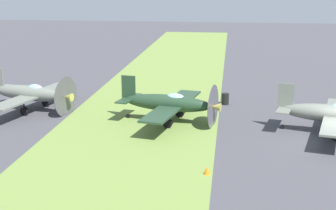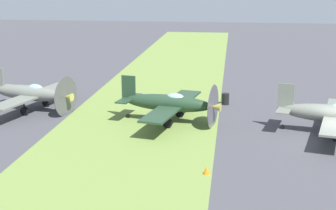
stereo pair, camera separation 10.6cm
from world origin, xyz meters
name	(u,v)px [view 2 (the right image)]	position (x,y,z in m)	size (l,w,h in m)	color
ground_plane	(334,144)	(0.00, 0.00, 0.00)	(160.00, 160.00, 0.00)	#424247
grass_verge	(131,136)	(0.00, -12.73, 0.00)	(120.00, 11.00, 0.01)	olive
airplane_lead	(334,114)	(-2.00, 0.24, 1.37)	(9.26, 7.41, 3.28)	slate
airplane_wingman	(170,103)	(-3.39, -10.64, 1.37)	(9.26, 7.39, 3.28)	#233D28
airplane_trail	(31,93)	(-5.09, -21.47, 1.36)	(9.13, 7.31, 3.24)	slate
fuel_drum	(225,99)	(-8.86, -6.83, 0.45)	(0.60, 0.60, 0.90)	black
runway_marker_cone	(206,170)	(5.82, -7.53, 0.22)	(0.36, 0.36, 0.44)	orange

